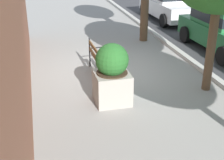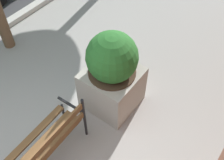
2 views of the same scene
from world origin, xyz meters
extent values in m
plane|color=gray|center=(0.00, 0.00, 0.00)|extent=(80.00, 80.00, 0.00)
cube|color=#B2AFA8|center=(0.00, 2.90, 0.06)|extent=(60.00, 0.20, 0.12)
cube|color=#9E5B42|center=(1.50, -2.60, 2.14)|extent=(12.00, 0.50, 4.28)
cube|color=brown|center=(0.22, -0.35, 0.45)|extent=(1.70, 0.16, 0.04)
cube|color=brown|center=(0.21, -0.17, 0.45)|extent=(1.70, 0.16, 0.04)
cube|color=brown|center=(0.21, 0.01, 0.45)|extent=(1.70, 0.16, 0.04)
cube|color=brown|center=(0.22, -0.44, 0.62)|extent=(1.70, 0.09, 0.11)
cube|color=brown|center=(0.22, -0.44, 0.84)|extent=(1.70, 0.09, 0.11)
cylinder|color=black|center=(-0.67, 0.01, 0.23)|extent=(0.04, 0.04, 0.45)
cylinder|color=black|center=(-0.66, -0.46, 0.47)|extent=(0.04, 0.04, 0.95)
cube|color=black|center=(-0.67, -0.19, 0.62)|extent=(0.05, 0.48, 0.03)
cylinder|color=black|center=(1.09, 0.06, 0.23)|extent=(0.04, 0.04, 0.45)
cylinder|color=black|center=(1.10, -0.41, 0.47)|extent=(0.04, 0.04, 0.95)
cube|color=black|center=(1.09, -0.14, 0.62)|extent=(0.05, 0.48, 0.03)
cube|color=gray|center=(1.89, -0.36, 0.39)|extent=(0.86, 0.86, 0.79)
cylinder|color=#38281C|center=(1.89, -0.36, 0.80)|extent=(0.78, 0.78, 0.03)
sphere|color=#235B23|center=(1.89, -0.36, 1.13)|extent=(0.82, 0.82, 0.82)
cylinder|color=brown|center=(-3.01, 2.19, 1.52)|extent=(0.32, 0.32, 3.04)
cylinder|color=brown|center=(1.79, 2.34, 1.26)|extent=(0.23, 0.23, 2.52)
cube|color=silver|center=(-6.11, 4.61, 0.61)|extent=(4.14, 1.80, 0.70)
cylinder|color=black|center=(-4.79, 5.49, 0.32)|extent=(0.65, 0.24, 0.64)
cylinder|color=black|center=(-4.75, 3.79, 0.32)|extent=(0.65, 0.24, 0.64)
cylinder|color=black|center=(-7.46, 5.43, 0.32)|extent=(0.65, 0.24, 0.64)
cylinder|color=black|center=(-7.42, 3.73, 0.32)|extent=(0.65, 0.24, 0.64)
cube|color=#236638|center=(-1.06, 4.61, 0.61)|extent=(4.14, 1.80, 0.70)
cylinder|color=black|center=(0.29, 3.79, 0.32)|extent=(0.65, 0.24, 0.64)
cylinder|color=black|center=(-2.41, 5.43, 0.32)|extent=(0.65, 0.24, 0.64)
cylinder|color=black|center=(-2.37, 3.73, 0.32)|extent=(0.65, 0.24, 0.64)
camera|label=1|loc=(8.90, -2.10, 3.82)|focal=51.07mm
camera|label=2|loc=(-0.49, -2.10, 4.05)|focal=43.94mm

